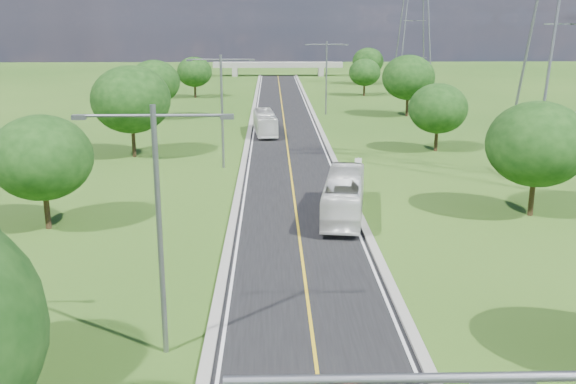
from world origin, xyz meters
The scene contains 22 objects.
ground centered at (0.00, 60.00, 0.00)m, with size 260.00×260.00×0.00m, color #274C15.
road centered at (0.00, 66.00, 0.03)m, with size 8.00×150.00×0.06m, color black.
curb_left centered at (-4.25, 66.00, 0.11)m, with size 0.50×150.00×0.22m, color gray.
curb_right centered at (4.25, 66.00, 0.11)m, with size 0.50×150.00×0.22m, color gray.
speed_limit_sign centered at (5.20, 37.98, 1.60)m, with size 0.55×0.09×2.40m.
overpass centered at (0.00, 140.00, 2.41)m, with size 30.00×3.00×3.20m.
streetlight_near_left centered at (-6.00, 12.00, 5.94)m, with size 5.90×0.25×10.00m.
streetlight_mid_left centered at (-6.00, 45.00, 5.94)m, with size 5.90×0.25×10.00m.
streetlight_far_right centered at (6.00, 78.00, 5.94)m, with size 5.90×0.25×10.00m.
power_tower_near centered at (22.00, 40.00, 14.01)m, with size 9.00×6.40×28.00m.
power_tower_far centered at (26.00, 115.00, 14.01)m, with size 9.00×6.40×28.00m.
tree_lb centered at (-16.00, 28.00, 4.64)m, with size 6.30×6.30×7.33m.
tree_lc centered at (-15.00, 50.00, 5.58)m, with size 7.56×7.56×8.79m.
tree_ld centered at (-17.00, 74.00, 4.95)m, with size 6.72×6.72×7.82m.
tree_le centered at (-14.50, 98.00, 4.33)m, with size 5.88×5.88×6.84m.
tree_rb centered at (16.00, 30.00, 4.95)m, with size 6.72×6.72×7.82m.
tree_rc centered at (15.00, 52.00, 4.33)m, with size 5.88×5.88×6.84m.
tree_rd centered at (17.00, 76.00, 5.27)m, with size 7.14×7.14×8.30m.
tree_re centered at (14.50, 100.00, 4.02)m, with size 5.46×5.46×6.35m.
tree_rf centered at (18.00, 120.00, 4.64)m, with size 6.30×6.30×7.33m.
bus_outbound centered at (3.20, 29.95, 1.51)m, with size 2.43×10.39×2.89m, color white.
bus_inbound centered at (-2.38, 62.20, 1.37)m, with size 2.20×9.42×2.62m, color white.
Camera 1 is at (-1.69, -11.47, 13.04)m, focal length 40.00 mm.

